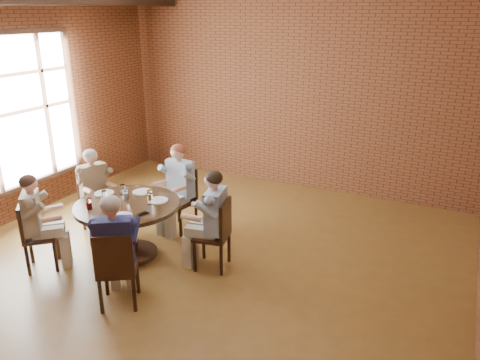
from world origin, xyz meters
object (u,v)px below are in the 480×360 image
at_px(diner_c, 95,191).
at_px(diner_a, 211,220).
at_px(diner_d, 38,223).
at_px(diner_e, 116,251).
at_px(chair_a, 218,232).
at_px(smartphone, 143,213).
at_px(diner_b, 178,188).
at_px(chair_d, 34,233).
at_px(dining_table, 129,219).
at_px(chair_c, 94,198).
at_px(chair_b, 182,196).
at_px(chair_e, 116,267).

bearing_deg(diner_c, diner_a, -71.45).
xyz_separation_m(diner_d, diner_e, (1.38, -0.18, 0.03)).
bearing_deg(chair_a, smartphone, -74.06).
height_order(diner_b, chair_d, diner_b).
bearing_deg(dining_table, diner_e, -57.57).
relative_size(chair_c, chair_d, 1.00).
bearing_deg(smartphone, diner_e, -57.57).
bearing_deg(chair_b, diner_d, -110.02).
distance_m(chair_a, diner_c, 2.11).
bearing_deg(diner_d, chair_a, -106.30).
bearing_deg(smartphone, diner_d, -137.72).
bearing_deg(diner_e, chair_d, -37.65).
bearing_deg(chair_c, dining_table, -90.00).
relative_size(diner_a, chair_e, 1.40).
height_order(chair_d, diner_d, diner_d).
bearing_deg(diner_c, smartphone, -90.59).
height_order(chair_c, diner_c, diner_c).
distance_m(chair_c, smartphone, 1.51).
bearing_deg(chair_a, diner_c, -105.70).
bearing_deg(dining_table, chair_d, -137.48).
xyz_separation_m(chair_c, diner_e, (1.56, -1.33, 0.17)).
relative_size(diner_c, diner_d, 0.99).
bearing_deg(chair_e, diner_e, -90.00).
bearing_deg(chair_e, dining_table, -90.00).
xyz_separation_m(chair_a, diner_c, (-2.10, 0.15, 0.12)).
relative_size(dining_table, chair_d, 1.52).
relative_size(chair_b, chair_c, 1.04).
height_order(chair_b, chair_d, chair_b).
height_order(dining_table, diner_e, diner_e).
bearing_deg(diner_e, diner_d, -39.88).
xyz_separation_m(diner_a, chair_c, (-2.09, 0.19, -0.16)).
height_order(dining_table, chair_c, chair_c).
xyz_separation_m(diner_c, diner_d, (0.12, -1.13, 0.00)).
bearing_deg(diner_d, diner_a, -105.77).
relative_size(diner_b, chair_c, 1.47).
height_order(diner_b, smartphone, diner_b).
xyz_separation_m(chair_b, chair_e, (0.47, -2.02, 0.00)).
xyz_separation_m(dining_table, chair_a, (1.18, 0.24, -0.03)).
bearing_deg(chair_a, diner_a, -90.00).
distance_m(diner_c, chair_e, 2.07).
bearing_deg(diner_d, diner_b, -71.52).
distance_m(chair_d, chair_e, 1.49).
height_order(chair_a, diner_e, diner_e).
height_order(chair_c, chair_e, chair_e).
bearing_deg(chair_a, diner_e, -39.22).
bearing_deg(dining_table, diner_c, 156.79).
bearing_deg(chair_a, chair_c, -106.32).
xyz_separation_m(diner_b, diner_e, (0.44, -1.87, 0.00)).
bearing_deg(smartphone, diner_c, 173.22).
xyz_separation_m(diner_a, diner_d, (-1.90, -0.96, -0.02)).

